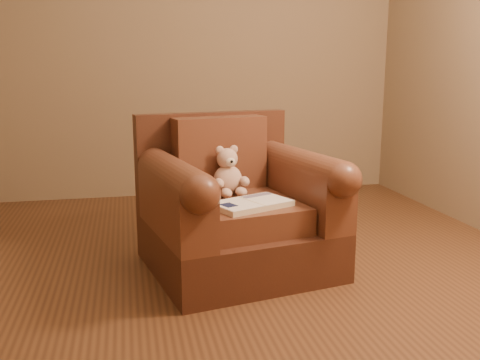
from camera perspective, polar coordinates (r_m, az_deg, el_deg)
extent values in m
plane|color=brown|center=(3.08, -2.74, -9.96)|extent=(4.00, 4.00, 0.00)
cube|color=#867052|center=(4.84, -6.89, 14.27)|extent=(4.00, 0.02, 2.70)
cube|color=#442316|center=(3.11, -0.19, -7.00)|extent=(1.13, 1.10, 0.27)
cube|color=#442316|center=(3.38, -2.97, 2.14)|extent=(0.97, 0.29, 0.60)
cube|color=brown|center=(3.01, 0.18, -3.52)|extent=(0.69, 0.78, 0.15)
cube|color=brown|center=(3.25, -2.19, 2.89)|extent=(0.58, 0.26, 0.44)
cube|color=brown|center=(2.86, -6.98, -2.72)|extent=(0.35, 0.85, 0.31)
cube|color=brown|center=(3.16, 6.64, -1.30)|extent=(0.35, 0.85, 0.31)
cylinder|color=brown|center=(2.82, -7.06, 0.33)|extent=(0.35, 0.85, 0.19)
cylinder|color=brown|center=(3.13, 6.71, 1.47)|extent=(0.35, 0.85, 0.19)
ellipsoid|color=#CDA48F|center=(3.14, -1.30, 0.01)|extent=(0.17, 0.15, 0.18)
sphere|color=#CDA48F|center=(3.12, -1.38, 2.29)|extent=(0.12, 0.12, 0.12)
ellipsoid|color=#CDA48F|center=(3.10, -2.17, 3.20)|extent=(0.05, 0.03, 0.05)
ellipsoid|color=#CDA48F|center=(3.13, -0.66, 3.29)|extent=(0.05, 0.03, 0.05)
ellipsoid|color=beige|center=(3.07, -1.01, 1.92)|extent=(0.06, 0.04, 0.05)
sphere|color=black|center=(3.05, -0.89, 1.98)|extent=(0.02, 0.02, 0.02)
ellipsoid|color=#CDA48F|center=(3.05, -2.25, -0.35)|extent=(0.06, 0.11, 0.06)
ellipsoid|color=#CDA48F|center=(3.10, 0.49, -0.14)|extent=(0.06, 0.11, 0.06)
ellipsoid|color=#CDA48F|center=(3.04, -1.47, -1.41)|extent=(0.07, 0.11, 0.06)
ellipsoid|color=#CDA48F|center=(3.07, 0.14, -1.27)|extent=(0.07, 0.11, 0.06)
cube|color=beige|center=(2.85, 1.22, -2.59)|extent=(0.47, 0.38, 0.03)
cube|color=white|center=(2.79, -0.45, -2.59)|extent=(0.28, 0.30, 0.00)
cube|color=white|center=(2.91, 2.82, -2.00)|extent=(0.28, 0.30, 0.00)
cube|color=beige|center=(2.85, 1.22, -2.27)|extent=(0.10, 0.23, 0.00)
cube|color=#0F1638|center=(2.76, -1.23, -2.68)|extent=(0.09, 0.11, 0.00)
cube|color=slate|center=(2.97, 1.79, -1.64)|extent=(0.19, 0.12, 0.00)
cylinder|color=#CC8438|center=(3.64, 5.75, -6.26)|extent=(0.31, 0.31, 0.02)
cylinder|color=#CC8438|center=(3.57, 5.83, -2.29)|extent=(0.03, 0.03, 0.51)
cylinder|color=#CC8438|center=(3.52, 5.93, 1.88)|extent=(0.39, 0.39, 0.02)
cylinder|color=#CC8438|center=(3.52, 5.92, 1.68)|extent=(0.03, 0.03, 0.02)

